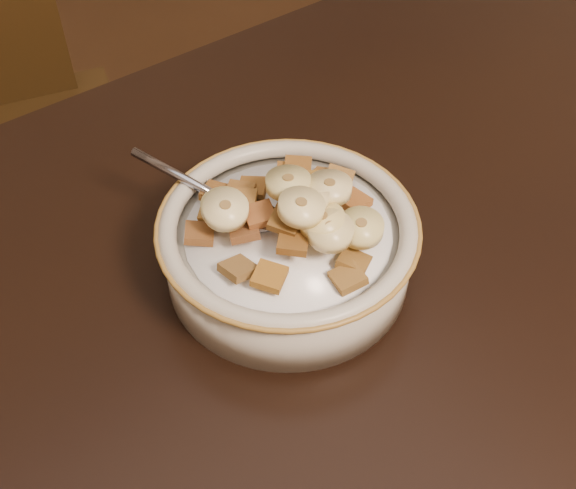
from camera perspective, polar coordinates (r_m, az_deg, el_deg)
table at (r=0.47m, az=5.17°, el=-18.60°), size 1.40×0.91×0.04m
cereal_bowl at (r=0.52m, az=0.00°, el=-0.66°), size 0.18×0.18×0.04m
milk at (r=0.51m, az=0.00°, el=0.95°), size 0.15×0.15×0.00m
spoon at (r=0.51m, az=-2.80°, el=2.36°), size 0.05×0.05×0.01m
cereal_square_0 at (r=0.47m, az=-1.48°, el=-2.54°), size 0.03×0.03×0.01m
cereal_square_1 at (r=0.54m, az=0.19°, el=5.61°), size 0.03×0.03×0.01m
cereal_square_2 at (r=0.51m, az=-5.83°, el=2.72°), size 0.03×0.03×0.01m
cereal_square_3 at (r=0.49m, az=1.99°, el=2.12°), size 0.03×0.03×0.01m
cereal_square_4 at (r=0.50m, az=5.15°, el=1.15°), size 0.03×0.03×0.01m
cereal_square_5 at (r=0.50m, az=-7.03°, el=0.88°), size 0.03×0.03×0.01m
cereal_square_6 at (r=0.52m, az=1.47°, el=4.84°), size 0.03×0.03×0.01m
cereal_square_7 at (r=0.49m, az=-2.25°, el=2.36°), size 0.03×0.03×0.01m
cereal_square_8 at (r=0.51m, az=-3.66°, el=3.52°), size 0.03×0.03×0.01m
cereal_square_9 at (r=0.53m, az=-5.66°, el=4.09°), size 0.03×0.03×0.01m
cereal_square_10 at (r=0.49m, az=1.14°, el=3.06°), size 0.03×0.03×0.01m
cereal_square_11 at (r=0.54m, az=2.94°, el=5.36°), size 0.03×0.03×0.01m
cereal_square_12 at (r=0.53m, az=2.82°, el=4.74°), size 0.03×0.03×0.01m
cereal_square_13 at (r=0.54m, az=0.78°, el=6.06°), size 0.03×0.03×0.01m
cereal_square_14 at (r=0.49m, az=-3.47°, el=1.07°), size 0.03×0.03×0.01m
cereal_square_15 at (r=0.52m, az=-3.86°, el=4.05°), size 0.03×0.03×0.01m
cereal_square_16 at (r=0.53m, az=4.08°, el=5.29°), size 0.03×0.03×0.01m
cereal_square_17 at (r=0.52m, az=5.21°, el=3.43°), size 0.02×0.02×0.01m
cereal_square_18 at (r=0.47m, az=4.75°, el=-2.64°), size 0.02×0.02×0.01m
cereal_square_19 at (r=0.53m, az=-2.82°, el=4.47°), size 0.03×0.03×0.01m
cereal_square_20 at (r=0.48m, az=-0.18°, el=1.90°), size 0.03×0.03×0.01m
cereal_square_21 at (r=0.53m, az=0.21°, el=4.78°), size 0.03×0.03×0.01m
cereal_square_22 at (r=0.47m, az=-3.94°, el=-1.92°), size 0.02×0.02×0.01m
cereal_square_23 at (r=0.48m, az=5.22°, el=-1.36°), size 0.03×0.03×0.01m
cereal_square_24 at (r=0.47m, az=0.41°, el=0.18°), size 0.03×0.03×0.01m
banana_slice_0 at (r=0.48m, az=1.47°, el=3.61°), size 0.04×0.04×0.01m
banana_slice_1 at (r=0.47m, az=3.37°, el=1.08°), size 0.04×0.04×0.01m
banana_slice_2 at (r=0.49m, az=3.30°, el=4.51°), size 0.03×0.03×0.01m
banana_slice_3 at (r=0.48m, az=2.68°, el=1.89°), size 0.03×0.03×0.01m
banana_slice_4 at (r=0.49m, az=0.01°, el=4.88°), size 0.03×0.03×0.01m
banana_slice_5 at (r=0.49m, az=-4.94°, el=2.73°), size 0.04×0.04×0.01m
banana_slice_6 at (r=0.49m, az=5.78°, el=1.33°), size 0.04×0.04×0.01m
banana_slice_7 at (r=0.49m, az=-5.12°, el=2.95°), size 0.04×0.04×0.01m
banana_slice_8 at (r=0.47m, az=1.06°, el=2.96°), size 0.04×0.04×0.01m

